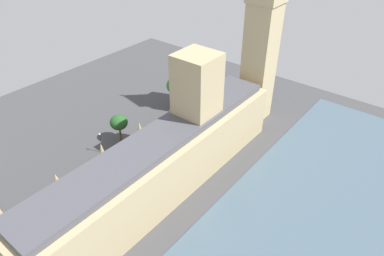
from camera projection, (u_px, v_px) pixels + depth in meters
The scene contains 13 objects.
ground_plane at pixel (157, 184), 87.00m from camera, with size 149.15×149.15×0.00m, color #424244.
parliament_building at pixel (167, 156), 82.30m from camera, with size 14.05×73.69×30.58m.
clock_tower at pixel (264, 18), 96.22m from camera, with size 9.02×9.02×60.78m.
car_silver_near_tower at pixel (185, 126), 106.90m from camera, with size 2.29×4.23×1.74m.
car_dark_green_far_end at pixel (137, 146), 98.45m from camera, with size 2.10×4.72×1.74m.
double_decker_bus_midblock at pixel (91, 179), 84.61m from camera, with size 2.89×10.57×4.75m.
car_white_corner at pixel (45, 216), 77.20m from camera, with size 1.79×4.35×1.74m.
pedestrian_kerbside at pixel (52, 231), 74.04m from camera, with size 0.65×0.56×1.61m.
pedestrian_by_river_gate at pixel (176, 143), 100.01m from camera, with size 0.53×0.62×1.58m.
pedestrian_opposite_hall at pixel (63, 225), 75.41m from camera, with size 0.65×0.67×1.60m.
plane_tree_trailing at pixel (119, 123), 99.17m from camera, with size 5.07×5.07×8.19m.
plane_tree_under_trees at pixel (176, 86), 114.93m from camera, with size 6.56×6.56×10.27m.
street_lamp_slot_10 at pixel (100, 139), 95.11m from camera, with size 0.56×0.56×6.39m.
Camera 1 is at (-46.86, 44.67, 60.39)m, focal length 32.60 mm.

